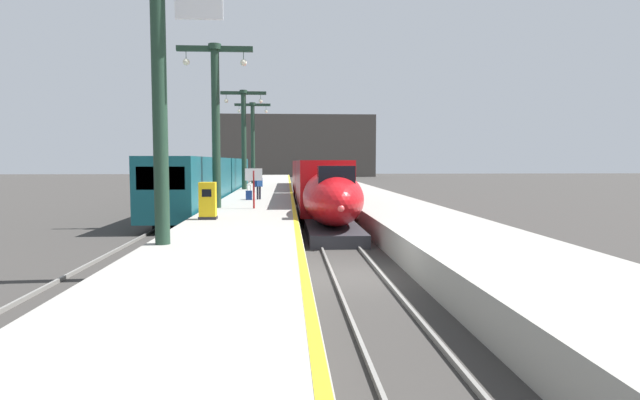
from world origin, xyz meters
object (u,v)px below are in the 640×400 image
(passenger_near_edge, at_px, (259,184))
(rolling_suitcase, at_px, (249,195))
(regional_train_adjacent, at_px, (214,179))
(station_column_distant, at_px, (253,135))
(departure_info_board, at_px, (254,180))
(ticket_machine_yellow, at_px, (208,202))
(station_column_near, at_px, (161,64))
(highspeed_train_main, at_px, (315,183))
(station_column_far, at_px, (244,130))
(station_column_mid, at_px, (216,109))

(passenger_near_edge, height_order, rolling_suitcase, passenger_near_edge)
(regional_train_adjacent, height_order, station_column_distant, station_column_distant)
(station_column_distant, height_order, departure_info_board, station_column_distant)
(ticket_machine_yellow, xyz_separation_m, departure_info_board, (1.66, 5.04, 0.77))
(station_column_near, relative_size, departure_info_board, 4.11)
(rolling_suitcase, relative_size, departure_info_board, 0.46)
(highspeed_train_main, relative_size, regional_train_adjacent, 1.07)
(station_column_far, distance_m, station_column_distant, 12.45)
(ticket_machine_yellow, bearing_deg, passenger_near_edge, 82.27)
(departure_info_board, bearing_deg, station_column_mid, 163.46)
(passenger_near_edge, height_order, departure_info_board, departure_info_board)
(station_column_mid, height_order, departure_info_board, station_column_mid)
(station_column_near, relative_size, station_column_mid, 1.01)
(highspeed_train_main, bearing_deg, station_column_distant, 106.77)
(station_column_far, relative_size, station_column_distant, 0.97)
(passenger_near_edge, relative_size, rolling_suitcase, 1.72)
(station_column_mid, bearing_deg, rolling_suitcase, 76.63)
(regional_train_adjacent, relative_size, station_column_near, 4.20)
(passenger_near_edge, distance_m, rolling_suitcase, 1.02)
(regional_train_adjacent, relative_size, ticket_machine_yellow, 22.88)
(station_column_far, bearing_deg, ticket_machine_yellow, -89.17)
(highspeed_train_main, xyz_separation_m, regional_train_adjacent, (-8.10, 3.66, 0.21))
(highspeed_train_main, height_order, station_column_mid, station_column_mid)
(regional_train_adjacent, xyz_separation_m, rolling_suitcase, (3.52, -9.37, -0.77))
(highspeed_train_main, height_order, departure_info_board, highspeed_train_main)
(station_column_mid, relative_size, passenger_near_edge, 5.13)
(station_column_far, xyz_separation_m, ticket_machine_yellow, (0.35, -24.02, -4.54))
(highspeed_train_main, height_order, passenger_near_edge, highspeed_train_main)
(station_column_mid, bearing_deg, highspeed_train_main, 62.32)
(station_column_mid, distance_m, station_column_distant, 30.83)
(regional_train_adjacent, bearing_deg, ticket_machine_yellow, -82.92)
(station_column_near, height_order, rolling_suitcase, station_column_near)
(highspeed_train_main, xyz_separation_m, rolling_suitcase, (-4.58, -5.71, -0.56))
(highspeed_train_main, xyz_separation_m, station_column_far, (-5.90, 7.13, 4.41))
(highspeed_train_main, distance_m, station_column_far, 10.25)
(station_column_mid, bearing_deg, station_column_near, -89.73)
(passenger_near_edge, bearing_deg, station_column_near, -95.80)
(regional_train_adjacent, relative_size, passenger_near_edge, 21.66)
(station_column_distant, height_order, ticket_machine_yellow, station_column_distant)
(station_column_mid, relative_size, station_column_distant, 0.96)
(regional_train_adjacent, xyz_separation_m, station_column_mid, (2.20, -14.91, 4.17))
(highspeed_train_main, distance_m, station_column_distant, 20.96)
(station_column_far, xyz_separation_m, departure_info_board, (2.01, -18.98, -3.77))
(station_column_near, bearing_deg, passenger_near_edge, 84.20)
(regional_train_adjacent, xyz_separation_m, station_column_far, (2.20, 3.47, 4.20))
(highspeed_train_main, distance_m, station_column_near, 24.76)
(station_column_near, bearing_deg, station_column_distant, 90.08)
(ticket_machine_yellow, bearing_deg, station_column_far, 90.83)
(regional_train_adjacent, xyz_separation_m, departure_info_board, (4.21, -15.50, 0.43))
(regional_train_adjacent, bearing_deg, station_column_mid, -81.60)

